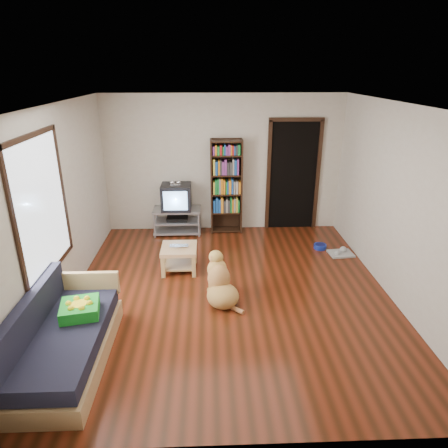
{
  "coord_description": "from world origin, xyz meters",
  "views": [
    {
      "loc": [
        -0.28,
        -4.98,
        3.01
      ],
      "look_at": [
        -0.07,
        0.4,
        0.9
      ],
      "focal_mm": 32.0,
      "sensor_mm": 36.0,
      "label": 1
    }
  ],
  "objects_px": {
    "grey_rag": "(341,254)",
    "dog_bowl": "(320,246)",
    "laptop": "(179,247)",
    "dog": "(220,284)",
    "tv_stand": "(177,220)",
    "crt_tv": "(176,196)",
    "bookshelf": "(226,182)",
    "green_cushion": "(80,309)",
    "sofa": "(63,342)",
    "coffee_table": "(179,254)"
  },
  "relations": [
    {
      "from": "green_cushion",
      "to": "laptop",
      "type": "distance_m",
      "value": 2.04
    },
    {
      "from": "tv_stand",
      "to": "sofa",
      "type": "height_order",
      "value": "sofa"
    },
    {
      "from": "grey_rag",
      "to": "bookshelf",
      "type": "bearing_deg",
      "value": 148.9
    },
    {
      "from": "laptop",
      "to": "dog",
      "type": "height_order",
      "value": "dog"
    },
    {
      "from": "tv_stand",
      "to": "bookshelf",
      "type": "xyz_separation_m",
      "value": [
        0.95,
        0.09,
        0.73
      ]
    },
    {
      "from": "green_cushion",
      "to": "tv_stand",
      "type": "bearing_deg",
      "value": 64.01
    },
    {
      "from": "coffee_table",
      "to": "green_cushion",
      "type": "bearing_deg",
      "value": -118.47
    },
    {
      "from": "tv_stand",
      "to": "crt_tv",
      "type": "relative_size",
      "value": 1.55
    },
    {
      "from": "dog_bowl",
      "to": "bookshelf",
      "type": "xyz_separation_m",
      "value": [
        -1.64,
        0.92,
        0.96
      ]
    },
    {
      "from": "green_cushion",
      "to": "dog_bowl",
      "type": "xyz_separation_m",
      "value": [
        3.44,
        2.53,
        -0.45
      ]
    },
    {
      "from": "green_cushion",
      "to": "grey_rag",
      "type": "distance_m",
      "value": 4.4
    },
    {
      "from": "sofa",
      "to": "grey_rag",
      "type": "bearing_deg",
      "value": 33.49
    },
    {
      "from": "dog_bowl",
      "to": "grey_rag",
      "type": "bearing_deg",
      "value": -39.81
    },
    {
      "from": "dog_bowl",
      "to": "grey_rag",
      "type": "distance_m",
      "value": 0.39
    },
    {
      "from": "dog_bowl",
      "to": "coffee_table",
      "type": "relative_size",
      "value": 0.4
    },
    {
      "from": "coffee_table",
      "to": "crt_tv",
      "type": "bearing_deg",
      "value": 94.99
    },
    {
      "from": "tv_stand",
      "to": "dog",
      "type": "height_order",
      "value": "dog"
    },
    {
      "from": "bookshelf",
      "to": "dog",
      "type": "distance_m",
      "value": 2.66
    },
    {
      "from": "dog_bowl",
      "to": "bookshelf",
      "type": "relative_size",
      "value": 0.12
    },
    {
      "from": "sofa",
      "to": "coffee_table",
      "type": "height_order",
      "value": "sofa"
    },
    {
      "from": "green_cushion",
      "to": "dog",
      "type": "relative_size",
      "value": 0.53
    },
    {
      "from": "grey_rag",
      "to": "tv_stand",
      "type": "distance_m",
      "value": 3.09
    },
    {
      "from": "dog_bowl",
      "to": "grey_rag",
      "type": "height_order",
      "value": "dog_bowl"
    },
    {
      "from": "grey_rag",
      "to": "tv_stand",
      "type": "relative_size",
      "value": 0.44
    },
    {
      "from": "crt_tv",
      "to": "grey_rag",
      "type": "bearing_deg",
      "value": -20.81
    },
    {
      "from": "laptop",
      "to": "dog_bowl",
      "type": "relative_size",
      "value": 1.34
    },
    {
      "from": "tv_stand",
      "to": "laptop",
      "type": "bearing_deg",
      "value": -85.03
    },
    {
      "from": "green_cushion",
      "to": "bookshelf",
      "type": "xyz_separation_m",
      "value": [
        1.8,
        3.45,
        0.51
      ]
    },
    {
      "from": "tv_stand",
      "to": "green_cushion",
      "type": "bearing_deg",
      "value": -104.22
    },
    {
      "from": "green_cushion",
      "to": "grey_rag",
      "type": "relative_size",
      "value": 1.02
    },
    {
      "from": "coffee_table",
      "to": "grey_rag",
      "type": "bearing_deg",
      "value": 9.49
    },
    {
      "from": "tv_stand",
      "to": "bookshelf",
      "type": "bearing_deg",
      "value": 5.63
    },
    {
      "from": "crt_tv",
      "to": "coffee_table",
      "type": "bearing_deg",
      "value": -85.01
    },
    {
      "from": "bookshelf",
      "to": "laptop",
      "type": "bearing_deg",
      "value": -116.13
    },
    {
      "from": "green_cushion",
      "to": "laptop",
      "type": "relative_size",
      "value": 1.39
    },
    {
      "from": "crt_tv",
      "to": "coffee_table",
      "type": "height_order",
      "value": "crt_tv"
    },
    {
      "from": "grey_rag",
      "to": "bookshelf",
      "type": "distance_m",
      "value": 2.47
    },
    {
      "from": "dog_bowl",
      "to": "coffee_table",
      "type": "bearing_deg",
      "value": -163.86
    },
    {
      "from": "tv_stand",
      "to": "bookshelf",
      "type": "distance_m",
      "value": 1.2
    },
    {
      "from": "laptop",
      "to": "coffee_table",
      "type": "bearing_deg",
      "value": 90.95
    },
    {
      "from": "green_cushion",
      "to": "tv_stand",
      "type": "xyz_separation_m",
      "value": [
        0.85,
        3.35,
        -0.22
      ]
    },
    {
      "from": "grey_rag",
      "to": "sofa",
      "type": "height_order",
      "value": "sofa"
    },
    {
      "from": "laptop",
      "to": "grey_rag",
      "type": "relative_size",
      "value": 0.74
    },
    {
      "from": "dog_bowl",
      "to": "tv_stand",
      "type": "xyz_separation_m",
      "value": [
        -2.59,
        0.83,
        0.23
      ]
    },
    {
      "from": "dog_bowl",
      "to": "crt_tv",
      "type": "distance_m",
      "value": 2.81
    },
    {
      "from": "laptop",
      "to": "grey_rag",
      "type": "distance_m",
      "value": 2.82
    },
    {
      "from": "coffee_table",
      "to": "sofa",
      "type": "bearing_deg",
      "value": -117.91
    },
    {
      "from": "bookshelf",
      "to": "dog",
      "type": "bearing_deg",
      "value": -94.41
    },
    {
      "from": "grey_rag",
      "to": "bookshelf",
      "type": "height_order",
      "value": "bookshelf"
    },
    {
      "from": "grey_rag",
      "to": "dog_bowl",
      "type": "bearing_deg",
      "value": 140.19
    }
  ]
}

